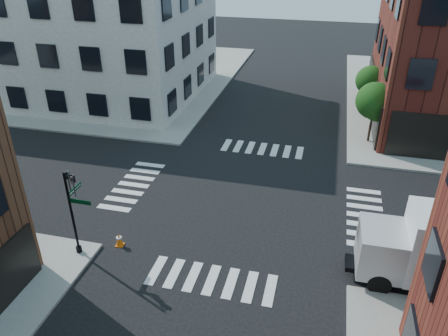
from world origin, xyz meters
TOP-DOWN VIEW (x-y plane):
  - ground at (0.00, 0.00)m, footprint 120.00×120.00m
  - sidewalk_nw at (-21.00, 21.00)m, footprint 30.00×30.00m
  - building_nw at (-19.00, 16.00)m, footprint 22.00×16.00m
  - tree_near at (7.56, 9.98)m, footprint 2.69×2.69m
  - tree_far at (7.56, 15.98)m, footprint 2.43×2.43m
  - signal_pole at (-6.72, -6.68)m, footprint 1.29×1.24m
  - traffic_cone at (-5.18, -5.70)m, footprint 0.41×0.41m

SIDE VIEW (x-z plane):
  - ground at x=0.00m, z-range 0.00..0.00m
  - sidewalk_nw at x=-21.00m, z-range 0.00..0.15m
  - traffic_cone at x=-5.18m, z-range -0.01..0.71m
  - signal_pole at x=-6.72m, z-range 0.56..5.16m
  - tree_far at x=7.56m, z-range 0.84..4.91m
  - tree_near at x=7.56m, z-range 0.91..5.41m
  - building_nw at x=-19.00m, z-range 0.00..11.00m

